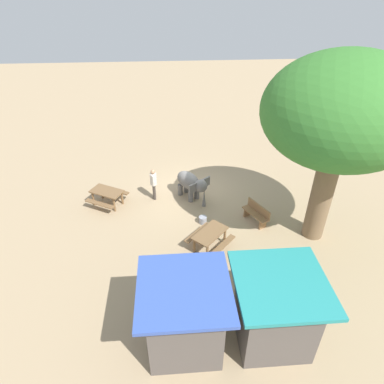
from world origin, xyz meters
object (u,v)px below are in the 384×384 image
(wooden_bench, at_px, (256,213))
(market_stall_teal, at_px, (275,314))
(elephant, at_px, (191,183))
(shade_tree_main, at_px, (343,114))
(market_stall_blue, at_px, (185,320))
(picnic_table_near, at_px, (107,194))
(picnic_table_far, at_px, (210,236))
(feed_bucket, at_px, (203,220))
(person_handler, at_px, (154,182))

(wooden_bench, distance_m, market_stall_teal, 5.76)
(elephant, relative_size, shade_tree_main, 0.25)
(market_stall_teal, height_order, market_stall_blue, same)
(picnic_table_near, bearing_deg, picnic_table_far, 172.26)
(picnic_table_near, bearing_deg, shade_tree_main, -168.82)
(wooden_bench, relative_size, market_stall_teal, 0.57)
(wooden_bench, bearing_deg, shade_tree_main, -141.90)
(shade_tree_main, height_order, market_stall_teal, shade_tree_main)
(shade_tree_main, relative_size, feed_bucket, 20.66)
(feed_bucket, bearing_deg, picnic_table_near, -21.65)
(elephant, height_order, picnic_table_far, elephant)
(elephant, relative_size, picnic_table_near, 0.91)
(shade_tree_main, bearing_deg, picnic_table_far, 6.30)
(shade_tree_main, bearing_deg, market_stall_teal, 56.22)
(shade_tree_main, distance_m, wooden_bench, 5.45)
(picnic_table_far, height_order, feed_bucket, picnic_table_far)
(wooden_bench, bearing_deg, market_stall_blue, 121.11)
(wooden_bench, bearing_deg, feed_bucket, 60.98)
(person_handler, bearing_deg, market_stall_teal, -66.90)
(market_stall_teal, xyz_separation_m, market_stall_blue, (2.60, 0.00, 0.00))
(market_stall_teal, relative_size, feed_bucket, 7.00)
(market_stall_teal, bearing_deg, wooden_bench, -98.96)
(person_handler, height_order, shade_tree_main, shade_tree_main)
(market_stall_blue, bearing_deg, person_handler, -82.26)
(elephant, height_order, wooden_bench, elephant)
(wooden_bench, height_order, picnic_table_near, wooden_bench)
(picnic_table_near, distance_m, feed_bucket, 4.74)
(elephant, bearing_deg, market_stall_teal, -24.35)
(feed_bucket, bearing_deg, elephant, -79.38)
(person_handler, relative_size, market_stall_blue, 0.64)
(market_stall_teal, distance_m, feed_bucket, 5.99)
(person_handler, height_order, wooden_bench, person_handler)
(shade_tree_main, relative_size, market_stall_teal, 2.95)
(shade_tree_main, xyz_separation_m, picnic_table_far, (4.46, 0.49, -4.77))
(market_stall_blue, bearing_deg, shade_tree_main, -140.90)
(market_stall_teal, height_order, feed_bucket, market_stall_teal)
(elephant, distance_m, market_stall_blue, 7.76)
(picnic_table_near, distance_m, market_stall_blue, 8.17)
(picnic_table_far, bearing_deg, feed_bucket, -132.65)
(wooden_bench, relative_size, picnic_table_far, 0.68)
(person_handler, xyz_separation_m, picnic_table_far, (-2.30, 3.68, -0.36))
(wooden_bench, relative_size, feed_bucket, 3.97)
(picnic_table_near, height_order, feed_bucket, picnic_table_near)
(person_handler, relative_size, wooden_bench, 1.13)
(shade_tree_main, xyz_separation_m, market_stall_blue, (5.70, 4.63, -4.22))
(market_stall_teal, bearing_deg, elephant, -76.49)
(picnic_table_far, relative_size, feed_bucket, 5.85)
(person_handler, xyz_separation_m, market_stall_blue, (-1.06, 7.82, 0.19))
(elephant, xyz_separation_m, picnic_table_near, (4.01, 0.26, -0.27))
(person_handler, distance_m, market_stall_blue, 7.90)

